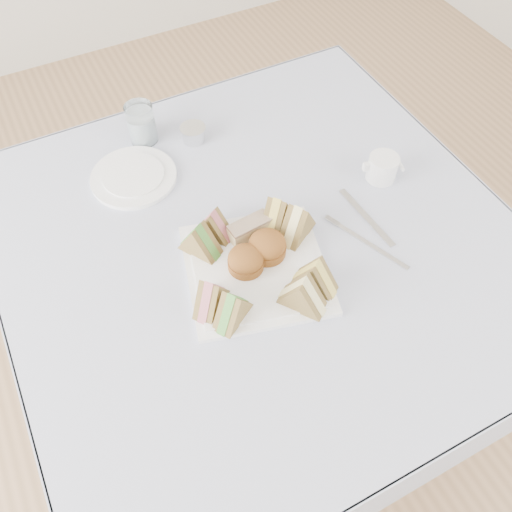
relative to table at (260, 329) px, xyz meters
name	(u,v)px	position (x,y,z in m)	size (l,w,h in m)	color
floor	(259,386)	(0.00, 0.00, -0.37)	(4.00, 4.00, 0.00)	#9E7751
table	(260,329)	(0.00, 0.00, 0.00)	(0.90, 0.90, 0.74)	brown
tablecloth	(261,240)	(0.00, 0.00, 0.37)	(1.02, 1.02, 0.01)	white
serving_plate	(256,269)	(-0.04, -0.07, 0.38)	(0.27, 0.27, 0.01)	white
sandwich_fl_a	(210,294)	(-0.15, -0.10, 0.42)	(0.08, 0.04, 0.07)	olive
sandwich_fl_b	(232,306)	(-0.13, -0.14, 0.42)	(0.08, 0.04, 0.07)	olive
sandwich_fr_a	(316,274)	(0.03, -0.15, 0.43)	(0.09, 0.04, 0.08)	olive
sandwich_fr_b	(303,292)	(-0.01, -0.18, 0.43)	(0.09, 0.04, 0.08)	olive
sandwich_bl_a	(199,239)	(-0.12, 0.02, 0.43)	(0.09, 0.04, 0.08)	olive
sandwich_bl_b	(214,224)	(-0.08, 0.04, 0.42)	(0.08, 0.04, 0.07)	olive
sandwich_br_a	(297,221)	(0.07, -0.03, 0.43)	(0.09, 0.04, 0.08)	olive
sandwich_br_b	(277,212)	(0.04, 0.01, 0.43)	(0.09, 0.04, 0.08)	olive
scone_left	(246,260)	(-0.06, -0.06, 0.41)	(0.07, 0.07, 0.05)	brown
scone_right	(267,246)	(-0.01, -0.05, 0.41)	(0.07, 0.07, 0.05)	brown
pastry_slice	(250,229)	(-0.02, 0.01, 0.41)	(0.09, 0.03, 0.04)	tan
side_plate	(134,177)	(-0.17, 0.28, 0.38)	(0.19, 0.19, 0.01)	white
water_glass	(141,124)	(-0.11, 0.39, 0.42)	(0.06, 0.06, 0.09)	white
tea_strainer	(194,134)	(0.00, 0.34, 0.39)	(0.06, 0.06, 0.03)	silver
knife	(366,217)	(0.22, -0.05, 0.38)	(0.01, 0.18, 0.00)	silver
fork	(373,246)	(0.19, -0.12, 0.38)	(0.01, 0.17, 0.00)	silver
creamer_jug	(382,168)	(0.32, 0.03, 0.40)	(0.07, 0.07, 0.06)	white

